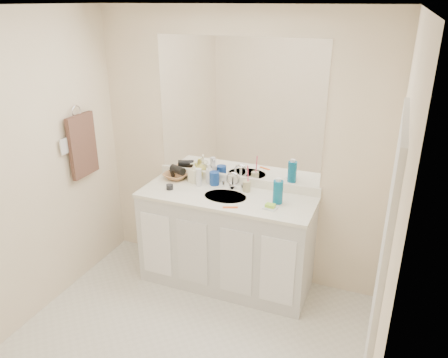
% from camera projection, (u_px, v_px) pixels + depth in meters
% --- Properties ---
extents(ceiling, '(2.60, 2.60, 0.02)m').
position_uv_depth(ceiling, '(154.00, 6.00, 2.27)').
color(ceiling, white).
rests_on(ceiling, wall_back).
extents(wall_back, '(2.60, 0.02, 2.40)m').
position_uv_depth(wall_back, '(238.00, 150.00, 3.84)').
color(wall_back, '#FEEAC6').
rests_on(wall_back, floor).
extents(wall_left, '(0.02, 2.60, 2.40)m').
position_uv_depth(wall_left, '(9.00, 182.00, 3.17)').
color(wall_left, '#FEEAC6').
rests_on(wall_left, floor).
extents(wall_right, '(0.02, 2.60, 2.40)m').
position_uv_depth(wall_right, '(385.00, 254.00, 2.28)').
color(wall_right, '#FEEAC6').
rests_on(wall_right, floor).
extents(vanity_cabinet, '(1.50, 0.55, 0.85)m').
position_uv_depth(vanity_cabinet, '(226.00, 242.00, 3.90)').
color(vanity_cabinet, silver).
rests_on(vanity_cabinet, floor).
extents(countertop, '(1.52, 0.57, 0.03)m').
position_uv_depth(countertop, '(226.00, 197.00, 3.73)').
color(countertop, white).
rests_on(countertop, vanity_cabinet).
extents(backsplash, '(1.52, 0.03, 0.08)m').
position_uv_depth(backsplash, '(237.00, 180.00, 3.94)').
color(backsplash, white).
rests_on(backsplash, countertop).
extents(sink_basin, '(0.37, 0.37, 0.02)m').
position_uv_depth(sink_basin, '(225.00, 197.00, 3.71)').
color(sink_basin, '#B8AEA1').
rests_on(sink_basin, countertop).
extents(faucet, '(0.02, 0.02, 0.11)m').
position_uv_depth(faucet, '(233.00, 183.00, 3.84)').
color(faucet, silver).
rests_on(faucet, countertop).
extents(mirror, '(1.48, 0.01, 1.20)m').
position_uv_depth(mirror, '(238.00, 110.00, 3.70)').
color(mirror, white).
rests_on(mirror, wall_back).
extents(blue_mug, '(0.11, 0.11, 0.12)m').
position_uv_depth(blue_mug, '(214.00, 178.00, 3.92)').
color(blue_mug, navy).
rests_on(blue_mug, countertop).
extents(tan_cup, '(0.07, 0.07, 0.09)m').
position_uv_depth(tan_cup, '(247.00, 186.00, 3.79)').
color(tan_cup, '#C0B787').
rests_on(tan_cup, countertop).
extents(toothbrush, '(0.01, 0.04, 0.19)m').
position_uv_depth(toothbrush, '(248.00, 175.00, 3.75)').
color(toothbrush, '#FF436D').
rests_on(toothbrush, tan_cup).
extents(mouthwash_bottle, '(0.10, 0.10, 0.19)m').
position_uv_depth(mouthwash_bottle, '(278.00, 192.00, 3.55)').
color(mouthwash_bottle, '#0B648B').
rests_on(mouthwash_bottle, countertop).
extents(soap_dish, '(0.12, 0.10, 0.01)m').
position_uv_depth(soap_dish, '(270.00, 208.00, 3.49)').
color(soap_dish, white).
rests_on(soap_dish, countertop).
extents(green_soap, '(0.08, 0.06, 0.03)m').
position_uv_depth(green_soap, '(270.00, 206.00, 3.48)').
color(green_soap, '#A3E437').
rests_on(green_soap, soap_dish).
extents(orange_comb, '(0.12, 0.07, 0.01)m').
position_uv_depth(orange_comb, '(230.00, 207.00, 3.51)').
color(orange_comb, '#E75618').
rests_on(orange_comb, countertop).
extents(dark_jar, '(0.07, 0.07, 0.04)m').
position_uv_depth(dark_jar, '(170.00, 187.00, 3.84)').
color(dark_jar, black).
rests_on(dark_jar, countertop).
extents(extra_white_bottle, '(0.07, 0.07, 0.16)m').
position_uv_depth(extra_white_bottle, '(199.00, 177.00, 3.89)').
color(extra_white_bottle, white).
rests_on(extra_white_bottle, countertop).
extents(soap_bottle_white, '(0.08, 0.08, 0.18)m').
position_uv_depth(soap_bottle_white, '(209.00, 173.00, 3.96)').
color(soap_bottle_white, white).
rests_on(soap_bottle_white, countertop).
extents(soap_bottle_cream, '(0.11, 0.11, 0.19)m').
position_uv_depth(soap_bottle_cream, '(194.00, 172.00, 3.96)').
color(soap_bottle_cream, '#F4F0C7').
rests_on(soap_bottle_cream, countertop).
extents(soap_bottle_yellow, '(0.17, 0.17, 0.17)m').
position_uv_depth(soap_bottle_yellow, '(195.00, 171.00, 4.02)').
color(soap_bottle_yellow, '#CEC050').
rests_on(soap_bottle_yellow, countertop).
extents(wicker_basket, '(0.25, 0.25, 0.06)m').
position_uv_depth(wicker_basket, '(176.00, 176.00, 4.07)').
color(wicker_basket, '#AF7546').
rests_on(wicker_basket, countertop).
extents(hair_dryer, '(0.16, 0.12, 0.07)m').
position_uv_depth(hair_dryer, '(178.00, 170.00, 4.04)').
color(hair_dryer, black).
rests_on(hair_dryer, wicker_basket).
extents(towel_ring, '(0.01, 0.11, 0.11)m').
position_uv_depth(towel_ring, '(76.00, 112.00, 3.70)').
color(towel_ring, silver).
rests_on(towel_ring, wall_left).
extents(hand_towel, '(0.04, 0.32, 0.55)m').
position_uv_depth(hand_towel, '(83.00, 146.00, 3.80)').
color(hand_towel, '#39251E').
rests_on(hand_towel, towel_ring).
extents(switch_plate, '(0.01, 0.08, 0.13)m').
position_uv_depth(switch_plate, '(64.00, 146.00, 3.62)').
color(switch_plate, white).
rests_on(switch_plate, wall_left).
extents(door, '(0.02, 0.82, 2.00)m').
position_uv_depth(door, '(373.00, 320.00, 2.10)').
color(door, silver).
rests_on(door, floor).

